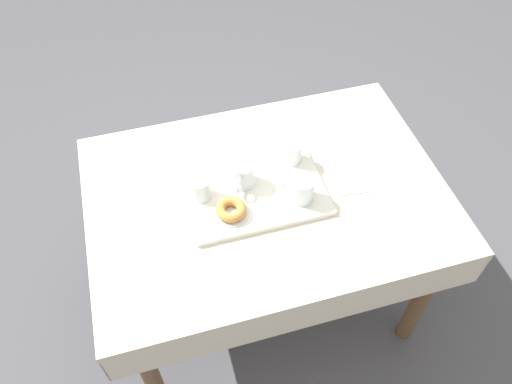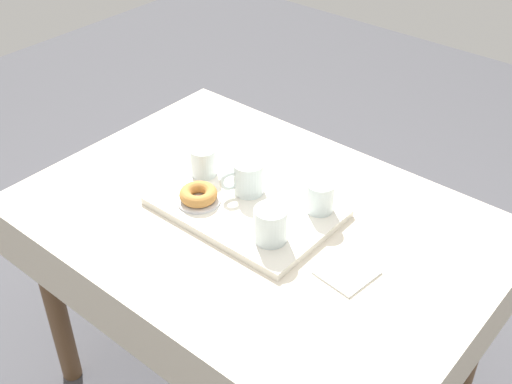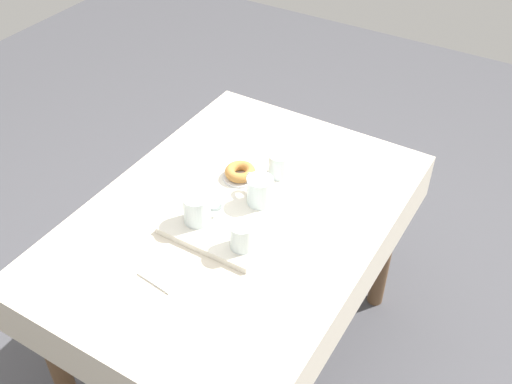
{
  "view_description": "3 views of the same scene",
  "coord_description": "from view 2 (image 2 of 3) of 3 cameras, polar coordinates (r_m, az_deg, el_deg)",
  "views": [
    {
      "loc": [
        -0.34,
        -1.06,
        2.11
      ],
      "look_at": [
        -0.04,
        -0.01,
        0.77
      ],
      "focal_mm": 35.55,
      "sensor_mm": 36.0,
      "label": 1
    },
    {
      "loc": [
        0.86,
        -1.04,
        1.8
      ],
      "look_at": [
        -0.02,
        0.02,
        0.8
      ],
      "focal_mm": 45.58,
      "sensor_mm": 36.0,
      "label": 2
    },
    {
      "loc": [
        1.15,
        0.77,
        2.0
      ],
      "look_at": [
        -0.07,
        0.04,
        0.8
      ],
      "focal_mm": 41.89,
      "sensor_mm": 36.0,
      "label": 3
    }
  ],
  "objects": [
    {
      "name": "dining_table",
      "position": [
        1.79,
        0.17,
        -4.81
      ],
      "size": [
        1.24,
        0.88,
        0.74
      ],
      "color": "beige",
      "rests_on": "ground"
    },
    {
      "name": "serving_tray",
      "position": [
        1.73,
        -0.9,
        -1.31
      ],
      "size": [
        0.47,
        0.32,
        0.02
      ],
      "primitive_type": "cube",
      "color": "silver",
      "rests_on": "dining_table"
    },
    {
      "name": "tea_mug_left",
      "position": [
        1.75,
        -0.72,
        1.19
      ],
      "size": [
        0.09,
        0.12,
        0.09
      ],
      "color": "silver",
      "rests_on": "serving_tray"
    },
    {
      "name": "tea_mug_right",
      "position": [
        1.59,
        1.28,
        -2.91
      ],
      "size": [
        0.11,
        0.1,
        0.09
      ],
      "color": "silver",
      "rests_on": "serving_tray"
    },
    {
      "name": "water_glass_near",
      "position": [
        1.83,
        -4.64,
        2.54
      ],
      "size": [
        0.07,
        0.07,
        0.08
      ],
      "color": "silver",
      "rests_on": "serving_tray"
    },
    {
      "name": "water_glass_far",
      "position": [
        1.69,
        5.64,
        -0.53
      ],
      "size": [
        0.07,
        0.07,
        0.08
      ],
      "color": "silver",
      "rests_on": "serving_tray"
    },
    {
      "name": "donut_plate_left",
      "position": [
        1.74,
        -5.04,
        -0.72
      ],
      "size": [
        0.12,
        0.12,
        0.01
      ],
      "primitive_type": "cylinder",
      "color": "silver",
      "rests_on": "serving_tray"
    },
    {
      "name": "sugar_donut_left",
      "position": [
        1.73,
        -5.08,
        -0.19
      ],
      "size": [
        0.1,
        0.1,
        0.03
      ],
      "primitive_type": "torus",
      "color": "#BC7F3D",
      "rests_on": "donut_plate_left"
    },
    {
      "name": "paper_napkin",
      "position": [
        1.57,
        7.97,
        -7.0
      ],
      "size": [
        0.13,
        0.13,
        0.01
      ],
      "primitive_type": "cube",
      "rotation": [
        0.0,
        0.0,
        -0.12
      ],
      "color": "white",
      "rests_on": "dining_table"
    }
  ]
}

